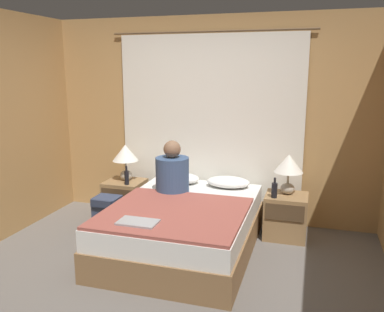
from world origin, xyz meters
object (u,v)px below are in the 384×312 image
(beer_bottle_on_right_stand, at_px, (274,190))
(backpack_on_floor, at_px, (107,213))
(nightstand_right, at_px, (286,216))
(lamp_right, at_px, (289,167))
(nightstand_left, at_px, (125,200))
(laptop_on_bed, at_px, (138,222))
(pillow_right, at_px, (228,182))
(pillow_left, at_px, (179,178))
(lamp_left, at_px, (125,156))
(bed, at_px, (184,227))
(person_left_in_bed, at_px, (172,172))
(beer_bottle_on_left_stand, at_px, (127,177))

(beer_bottle_on_right_stand, height_order, backpack_on_floor, beer_bottle_on_right_stand)
(nightstand_right, xyz_separation_m, lamp_right, (0.00, 0.05, 0.56))
(nightstand_right, bearing_deg, beer_bottle_on_right_stand, -134.46)
(backpack_on_floor, bearing_deg, nightstand_left, 91.48)
(backpack_on_floor, bearing_deg, laptop_on_bed, -47.68)
(nightstand_right, height_order, laptop_on_bed, laptop_on_bed)
(laptop_on_bed, bearing_deg, pillow_right, 70.26)
(pillow_left, bearing_deg, pillow_right, 0.00)
(lamp_right, relative_size, laptop_on_bed, 1.28)
(pillow_left, distance_m, beer_bottle_on_right_stand, 1.20)
(nightstand_left, xyz_separation_m, lamp_left, (0.00, 0.05, 0.56))
(beer_bottle_on_right_stand, relative_size, backpack_on_floor, 0.51)
(bed, relative_size, lamp_right, 4.22)
(pillow_right, bearing_deg, bed, -112.50)
(person_left_in_bed, bearing_deg, lamp_right, 15.47)
(lamp_left, relative_size, beer_bottle_on_left_stand, 1.98)
(bed, bearing_deg, lamp_left, 144.84)
(lamp_left, height_order, laptop_on_bed, lamp_left)
(laptop_on_bed, bearing_deg, lamp_left, 119.59)
(bed, bearing_deg, backpack_on_floor, 170.54)
(lamp_left, relative_size, person_left_in_bed, 0.77)
(beer_bottle_on_left_stand, relative_size, backpack_on_floor, 0.52)
(nightstand_left, bearing_deg, lamp_left, 90.00)
(lamp_right, relative_size, beer_bottle_on_left_stand, 1.98)
(beer_bottle_on_left_stand, xyz_separation_m, beer_bottle_on_right_stand, (1.77, 0.00, -0.00))
(person_left_in_bed, distance_m, beer_bottle_on_right_stand, 1.14)
(pillow_left, relative_size, pillow_right, 1.00)
(laptop_on_bed, bearing_deg, beer_bottle_on_right_stand, 48.42)
(beer_bottle_on_right_stand, xyz_separation_m, backpack_on_floor, (-1.85, -0.36, -0.34))
(nightstand_left, relative_size, lamp_right, 1.09)
(lamp_right, bearing_deg, beer_bottle_on_left_stand, -174.58)
(nightstand_left, height_order, beer_bottle_on_left_stand, beer_bottle_on_left_stand)
(beer_bottle_on_left_stand, bearing_deg, lamp_left, 118.22)
(laptop_on_bed, bearing_deg, person_left_in_bed, 92.48)
(bed, xyz_separation_m, pillow_right, (0.31, 0.75, 0.32))
(pillow_left, bearing_deg, beer_bottle_on_left_stand, -159.13)
(lamp_right, height_order, pillow_left, lamp_right)
(lamp_left, bearing_deg, person_left_in_bed, -24.88)
(laptop_on_bed, bearing_deg, beer_bottle_on_left_stand, 119.79)
(lamp_right, bearing_deg, bed, -144.84)
(laptop_on_bed, bearing_deg, lamp_right, 49.17)
(lamp_left, bearing_deg, nightstand_right, -1.43)
(nightstand_left, distance_m, beer_bottle_on_left_stand, 0.37)
(bed, relative_size, backpack_on_floor, 4.36)
(laptop_on_bed, distance_m, backpack_on_floor, 1.19)
(nightstand_left, distance_m, lamp_right, 2.07)
(lamp_right, distance_m, beer_bottle_on_right_stand, 0.32)
(bed, bearing_deg, beer_bottle_on_right_stand, 30.99)
(beer_bottle_on_right_stand, bearing_deg, lamp_right, 54.64)
(nightstand_right, relative_size, person_left_in_bed, 0.83)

